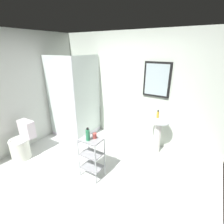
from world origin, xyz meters
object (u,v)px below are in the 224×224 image
object	(u,v)px
rinse_cup	(95,136)
shower_stall	(76,118)
pedestal_sink	(158,128)
storage_cart	(92,155)
toilet	(22,143)
hand_soap_bottle	(158,114)
body_wash_bottle_green	(88,135)

from	to	relation	value
rinse_cup	shower_stall	bearing A→B (deg)	144.65
pedestal_sink	storage_cart	distance (m)	1.51
shower_stall	toilet	size ratio (longest dim) A/B	2.63
storage_cart	hand_soap_bottle	distance (m)	1.54
toilet	storage_cart	world-z (taller)	toilet
pedestal_sink	rinse_cup	bearing A→B (deg)	-119.47
pedestal_sink	hand_soap_bottle	xyz separation A→B (m)	(-0.03, -0.01, 0.30)
body_wash_bottle_green	hand_soap_bottle	bearing A→B (deg)	61.76
shower_stall	pedestal_sink	xyz separation A→B (m)	(2.04, 0.30, 0.12)
shower_stall	hand_soap_bottle	size ratio (longest dim) A/B	11.77
storage_cart	shower_stall	bearing A→B (deg)	142.19
rinse_cup	body_wash_bottle_green	bearing A→B (deg)	-115.77
shower_stall	rinse_cup	size ratio (longest dim) A/B	22.35
hand_soap_bottle	body_wash_bottle_green	size ratio (longest dim) A/B	0.76
storage_cart	body_wash_bottle_green	bearing A→B (deg)	-110.19
toilet	storage_cart	xyz separation A→B (m)	(1.57, 0.32, 0.12)
toilet	body_wash_bottle_green	bearing A→B (deg)	10.02
pedestal_sink	hand_soap_bottle	bearing A→B (deg)	-162.08
rinse_cup	toilet	bearing A→B (deg)	-166.57
shower_stall	pedestal_sink	size ratio (longest dim) A/B	2.47
body_wash_bottle_green	storage_cart	bearing A→B (deg)	69.81
pedestal_sink	shower_stall	bearing A→B (deg)	-171.73
shower_stall	rinse_cup	world-z (taller)	shower_stall
shower_stall	storage_cart	world-z (taller)	shower_stall
hand_soap_bottle	body_wash_bottle_green	world-z (taller)	hand_soap_bottle
pedestal_sink	storage_cart	xyz separation A→B (m)	(-0.74, -1.31, -0.14)
shower_stall	hand_soap_bottle	bearing A→B (deg)	8.10
shower_stall	body_wash_bottle_green	xyz separation A→B (m)	(1.29, -1.06, 0.38)
pedestal_sink	storage_cart	bearing A→B (deg)	-119.48
toilet	storage_cart	bearing A→B (deg)	11.57
pedestal_sink	rinse_cup	distance (m)	1.45
hand_soap_bottle	pedestal_sink	bearing A→B (deg)	17.92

